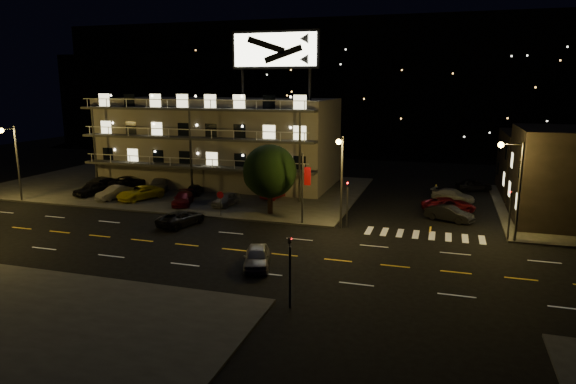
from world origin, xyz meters
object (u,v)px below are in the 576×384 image
(lot_car_7, at_px, (159,184))
(road_car_east, at_px, (257,257))
(lot_car_2, at_px, (140,193))
(tree, at_px, (269,173))
(side_car_0, at_px, (449,214))
(lot_car_4, at_px, (226,199))
(road_car_west, at_px, (182,218))

(lot_car_7, xyz_separation_m, road_car_east, (19.69, -20.15, -0.16))
(lot_car_7, bearing_deg, lot_car_2, 72.99)
(lot_car_7, bearing_deg, tree, 133.90)
(tree, bearing_deg, side_car_0, 9.28)
(lot_car_4, distance_m, lot_car_7, 11.56)
(tree, distance_m, lot_car_4, 6.47)
(lot_car_7, height_order, road_car_west, lot_car_7)
(lot_car_2, xyz_separation_m, road_car_west, (9.01, -7.38, -0.19))
(road_car_east, bearing_deg, side_car_0, 35.04)
(road_car_west, bearing_deg, tree, -122.60)
(side_car_0, distance_m, road_car_east, 20.64)
(lot_car_2, height_order, side_car_0, lot_car_2)
(side_car_0, height_order, road_car_west, side_car_0)
(tree, distance_m, side_car_0, 16.97)
(side_car_0, xyz_separation_m, road_car_west, (-22.66, -8.47, -0.04))
(tree, bearing_deg, road_car_east, -74.33)
(road_car_east, bearing_deg, lot_car_7, 116.88)
(tree, height_order, road_car_west, tree)
(lot_car_4, bearing_deg, road_car_east, -51.75)
(road_car_west, bearing_deg, road_car_east, 156.51)
(side_car_0, height_order, road_car_east, road_car_east)
(lot_car_4, xyz_separation_m, road_car_east, (9.13, -15.44, -0.09))
(lot_car_4, height_order, road_car_east, lot_car_4)
(lot_car_4, xyz_separation_m, lot_car_7, (-10.55, 4.71, 0.07))
(lot_car_7, xyz_separation_m, side_car_0, (32.26, -3.78, -0.16))
(lot_car_7, height_order, road_car_east, lot_car_7)
(lot_car_2, height_order, road_car_west, lot_car_2)
(side_car_0, bearing_deg, road_car_east, 166.61)
(lot_car_4, xyz_separation_m, side_car_0, (21.70, 0.93, -0.09))
(lot_car_2, xyz_separation_m, lot_car_7, (-0.59, 4.87, 0.01))
(lot_car_4, bearing_deg, tree, -10.61)
(lot_car_2, bearing_deg, lot_car_7, 121.33)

